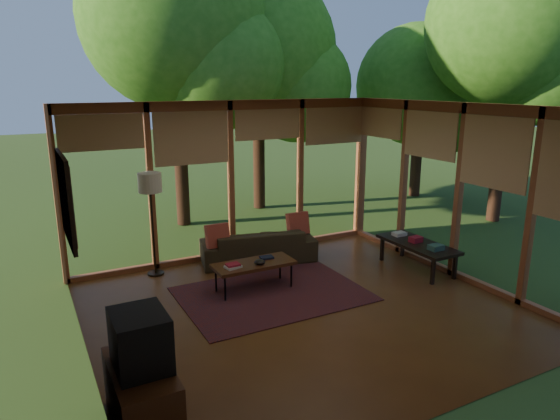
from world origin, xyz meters
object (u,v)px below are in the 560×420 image
floor_lamp (150,189)px  side_console (417,245)px  coffee_table (254,265)px  sofa (258,245)px  television (140,340)px  media_cabinet (142,397)px

floor_lamp → side_console: 4.36m
side_console → coffee_table: bearing=169.9°
sofa → side_console: size_ratio=1.37×
sofa → television: bearing=63.8°
television → side_console: 5.20m
side_console → sofa: bearing=143.7°
media_cabinet → floor_lamp: bearing=74.2°
media_cabinet → television: television is taller
television → side_console: size_ratio=0.39×
sofa → media_cabinet: bearing=63.5°
media_cabinet → side_console: size_ratio=0.71×
media_cabinet → floor_lamp: size_ratio=0.61×
coffee_table → floor_lamp: bearing=131.4°
media_cabinet → floor_lamp: (1.02, 3.59, 1.11)m
media_cabinet → coffee_table: media_cabinet is taller
media_cabinet → television: (0.02, 0.00, 0.55)m
sofa → media_cabinet: (-2.74, -3.38, 0.02)m
coffee_table → side_console: (2.71, -0.49, 0.02)m
sofa → coffee_table: sofa is taller
television → floor_lamp: floor_lamp is taller
television → coffee_table: (2.14, 2.30, -0.46)m
sofa → media_cabinet: media_cabinet is taller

